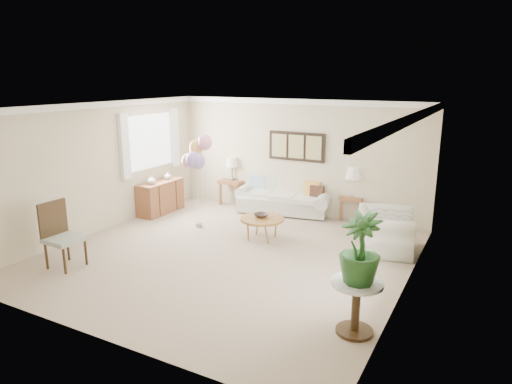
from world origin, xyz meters
TOP-DOWN VIEW (x-y plane):
  - ground_plane at (0.00, 0.00)m, footprint 6.00×6.00m
  - room_shell at (-0.11, 0.09)m, footprint 6.04×6.04m
  - wall_art_triptych at (0.00, 2.96)m, footprint 1.35×0.06m
  - sofa at (-0.24, 2.89)m, footprint 2.40×1.18m
  - end_table_left at (-1.67, 2.93)m, footprint 0.57×0.52m
  - end_table_right at (1.32, 3.06)m, footprint 0.50×0.45m
  - lamp_left at (-1.67, 2.93)m, footprint 0.31×0.31m
  - lamp_right at (1.32, 3.06)m, footprint 0.37×0.37m
  - coffee_table at (0.14, 1.03)m, footprint 0.85×0.85m
  - decor_bowl at (0.10, 1.07)m, footprint 0.35×0.35m
  - armchair at (2.37, 1.53)m, footprint 1.21×1.32m
  - side_table at (2.70, -1.42)m, footprint 0.63×0.63m
  - potted_plant at (2.72, -1.44)m, footprint 0.62×0.62m
  - accent_chair at (-2.18, -1.70)m, footprint 0.55×0.55m
  - credenza at (-2.76, 1.50)m, footprint 0.46×1.20m
  - vase_white at (-2.74, 1.21)m, footprint 0.19×0.19m
  - vase_sage at (-2.74, 1.78)m, footprint 0.20×0.20m
  - balloon_cluster at (-1.36, 1.02)m, footprint 0.57×0.55m

SIDE VIEW (x-z plane):
  - ground_plane at x=0.00m, z-range 0.00..0.00m
  - sofa at x=-0.24m, z-range -0.09..0.75m
  - armchair at x=2.37m, z-range 0.00..0.74m
  - credenza at x=-2.76m, z-range 0.00..0.74m
  - coffee_table at x=0.14m, z-range 0.18..0.61m
  - end_table_right at x=1.32m, z-range 0.18..0.72m
  - decor_bowl at x=0.10m, z-range 0.43..0.50m
  - side_table at x=2.70m, z-range 0.17..0.86m
  - end_table_left at x=-1.67m, z-range 0.21..0.83m
  - accent_chair at x=-2.18m, z-range 0.02..1.12m
  - vase_sage at x=-2.74m, z-range 0.74..0.92m
  - vase_white at x=-2.74m, z-range 0.74..0.93m
  - lamp_right at x=1.32m, z-range 0.71..1.36m
  - lamp_left at x=-1.67m, z-range 0.76..1.32m
  - potted_plant at x=2.72m, z-range 0.69..1.56m
  - balloon_cluster at x=-1.36m, z-range 0.56..2.52m
  - wall_art_triptych at x=0.00m, z-range 1.23..1.88m
  - room_shell at x=-0.11m, z-range 0.33..2.93m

